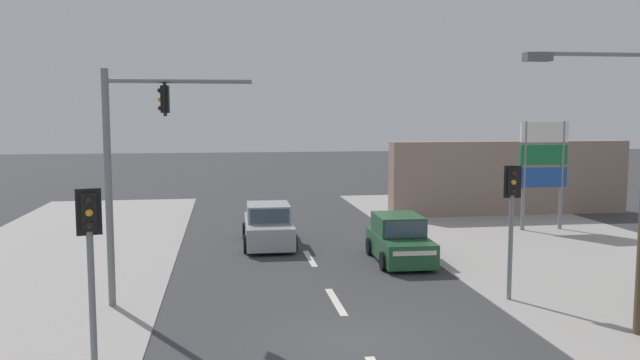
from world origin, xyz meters
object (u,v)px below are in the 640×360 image
Objects in this scene: shopping_plaza_sign at (543,160)px; sedan_kerbside_parked at (268,226)px; pedestal_signal_left_kerb at (90,252)px; pedestal_signal_right_kerb at (512,209)px; traffic_signal_mast at (130,156)px; hatchback_oncoming_near at (399,240)px.

shopping_plaza_sign reaches higher than sedan_kerbside_parked.
pedestal_signal_left_kerb is at bearing -108.83° from sedan_kerbside_parked.
shopping_plaza_sign reaches higher than pedestal_signal_left_kerb.
shopping_plaza_sign is at bearing 57.69° from pedestal_signal_right_kerb.
pedestal_signal_left_kerb is (-0.06, -4.65, -1.42)m from traffic_signal_mast.
sedan_kerbside_parked is (-4.15, 3.31, 0.00)m from hatchback_oncoming_near.
pedestal_signal_right_kerb is at bearing -54.42° from sedan_kerbside_parked.
pedestal_signal_right_kerb reaches higher than sedan_kerbside_parked.
traffic_signal_mast is at bearing -151.97° from shopping_plaza_sign.
sedan_kerbside_parked is (-5.77, 8.07, -1.71)m from pedestal_signal_right_kerb.
hatchback_oncoming_near is at bearing -38.61° from sedan_kerbside_parked.
hatchback_oncoming_near is 5.31m from sedan_kerbside_parked.
pedestal_signal_left_kerb reaches higher than hatchback_oncoming_near.
hatchback_oncoming_near is (8.08, 3.72, -3.13)m from traffic_signal_mast.
shopping_plaza_sign is (15.67, 12.97, 0.57)m from pedestal_signal_left_kerb.
pedestal_signal_left_kerb is (-9.76, -3.62, 0.00)m from pedestal_signal_right_kerb.
pedestal_signal_right_kerb is at bearing -122.31° from shopping_plaza_sign.
shopping_plaza_sign is 9.12m from hatchback_oncoming_near.
pedestal_signal_left_kerb is 0.97× the size of hatchback_oncoming_near.
shopping_plaza_sign reaches higher than hatchback_oncoming_near.
traffic_signal_mast is at bearing -155.24° from hatchback_oncoming_near.
traffic_signal_mast is 4.86m from pedestal_signal_left_kerb.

